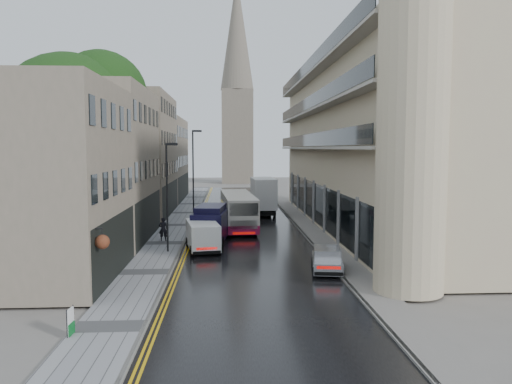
{
  "coord_description": "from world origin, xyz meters",
  "views": [
    {
      "loc": [
        -1.39,
        -15.91,
        6.8
      ],
      "look_at": [
        0.53,
        18.0,
        3.81
      ],
      "focal_mm": 35.0,
      "sensor_mm": 36.0,
      "label": 1
    }
  ],
  "objects": [
    {
      "name": "navy_van",
      "position": [
        -3.81,
        18.58,
        1.39
      ],
      "size": [
        2.79,
        5.6,
        2.75
      ],
      "primitive_type": null,
      "rotation": [
        0.0,
        0.0,
        -0.12
      ],
      "color": "black",
      "rests_on": "road"
    },
    {
      "name": "old_shop_row",
      "position": [
        -9.45,
        30.0,
        6.0
      ],
      "size": [
        4.5,
        56.0,
        12.0
      ],
      "primitive_type": null,
      "color": "gray",
      "rests_on": "ground"
    },
    {
      "name": "road",
      "position": [
        0.0,
        27.5,
        0.01
      ],
      "size": [
        9.0,
        85.0,
        0.02
      ],
      "primitive_type": "cube",
      "color": "black",
      "rests_on": "ground"
    },
    {
      "name": "tree_near",
      "position": [
        -12.5,
        20.0,
        6.95
      ],
      "size": [
        10.56,
        10.56,
        13.89
      ],
      "primitive_type": null,
      "color": "black",
      "rests_on": "ground"
    },
    {
      "name": "white_lorry",
      "position": [
        1.22,
        32.83,
        1.91
      ],
      "size": [
        2.47,
        7.3,
        3.79
      ],
      "primitive_type": null,
      "rotation": [
        0.0,
        0.0,
        0.04
      ],
      "color": "silver",
      "rests_on": "road"
    },
    {
      "name": "cream_bus",
      "position": [
        -1.45,
        23.33,
        1.46
      ],
      "size": [
        3.09,
        10.73,
        2.89
      ],
      "primitive_type": null,
      "rotation": [
        0.0,
        0.0,
        0.07
      ],
      "color": "beige",
      "rests_on": "road"
    },
    {
      "name": "ground",
      "position": [
        0.0,
        0.0,
        0.0
      ],
      "size": [
        200.0,
        200.0,
        0.0
      ],
      "primitive_type": "plane",
      "color": "slate",
      "rests_on": "ground"
    },
    {
      "name": "pedestrian",
      "position": [
        -6.06,
        19.95,
        0.98
      ],
      "size": [
        0.66,
        0.46,
        1.71
      ],
      "primitive_type": "imported",
      "rotation": [
        0.0,
        0.0,
        3.22
      ],
      "color": "black",
      "rests_on": "left_sidewalk"
    },
    {
      "name": "white_van",
      "position": [
        -3.67,
        15.27,
        1.0
      ],
      "size": [
        2.55,
        4.58,
        1.96
      ],
      "primitive_type": null,
      "rotation": [
        0.0,
        0.0,
        0.17
      ],
      "color": "white",
      "rests_on": "road"
    },
    {
      "name": "tree_far",
      "position": [
        -12.2,
        33.0,
        6.23
      ],
      "size": [
        9.24,
        9.24,
        12.46
      ],
      "primitive_type": null,
      "color": "black",
      "rests_on": "ground"
    },
    {
      "name": "silver_hatchback",
      "position": [
        3.17,
        9.76,
        0.68
      ],
      "size": [
        2.05,
        3.73,
        1.33
      ],
      "primitive_type": null,
      "rotation": [
        0.0,
        0.0,
        -0.15
      ],
      "color": "#AEAEB3",
      "rests_on": "road"
    },
    {
      "name": "church_spire",
      "position": [
        0.5,
        82.0,
        20.0
      ],
      "size": [
        6.4,
        6.4,
        40.0
      ],
      "primitive_type": null,
      "color": "#706859",
      "rests_on": "ground"
    },
    {
      "name": "lamp_post_far",
      "position": [
        -4.84,
        33.93,
        4.33
      ],
      "size": [
        0.97,
        0.42,
        8.42
      ],
      "primitive_type": null,
      "rotation": [
        0.0,
        0.0,
        0.23
      ],
      "color": "black",
      "rests_on": "left_sidewalk"
    },
    {
      "name": "left_sidewalk",
      "position": [
        -5.85,
        27.5,
        0.06
      ],
      "size": [
        2.7,
        85.0,
        0.12
      ],
      "primitive_type": "cube",
      "color": "gray",
      "rests_on": "ground"
    },
    {
      "name": "estate_sign",
      "position": [
        -7.05,
        1.79,
        0.6
      ],
      "size": [
        0.13,
        0.58,
        0.97
      ],
      "primitive_type": null,
      "rotation": [
        0.0,
        0.0,
        -0.08
      ],
      "color": "white",
      "rests_on": "left_sidewalk"
    },
    {
      "name": "modern_block",
      "position": [
        10.3,
        26.0,
        7.0
      ],
      "size": [
        8.0,
        40.0,
        14.0
      ],
      "primitive_type": null,
      "color": "#C3B791",
      "rests_on": "ground"
    },
    {
      "name": "lamp_post_near",
      "position": [
        -5.3,
        16.25,
        3.61
      ],
      "size": [
        0.79,
        0.48,
        6.98
      ],
      "primitive_type": null,
      "rotation": [
        0.0,
        0.0,
        0.42
      ],
      "color": "black",
      "rests_on": "left_sidewalk"
    },
    {
      "name": "right_sidewalk",
      "position": [
        5.4,
        27.5,
        0.06
      ],
      "size": [
        1.8,
        85.0,
        0.12
      ],
      "primitive_type": "cube",
      "color": "slate",
      "rests_on": "ground"
    }
  ]
}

